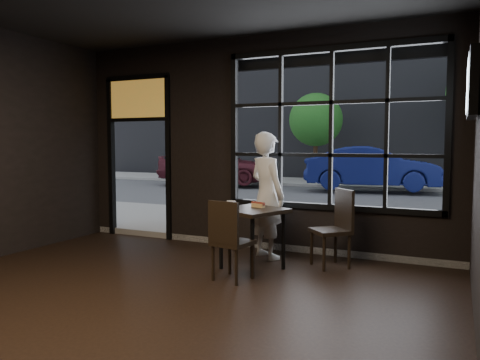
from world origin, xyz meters
The scene contains 15 objects.
floor centered at (0.00, 0.00, -0.01)m, with size 6.00×7.00×0.02m, color black.
window_frame centered at (1.20, 3.50, 1.80)m, with size 3.06×0.12×2.28m, color black.
stained_transom centered at (-2.10, 3.50, 2.35)m, with size 1.20×0.06×0.70m, color orange.
street_asphalt centered at (0.00, 24.00, -0.02)m, with size 60.00×41.00×0.04m, color #545456.
building_across centered at (0.00, 23.00, 7.50)m, with size 28.00×12.00×15.00m, color #5B5956.
cafe_table centered at (0.48, 2.39, 0.39)m, with size 0.72×0.72×0.78m, color black.
chair_near centered at (0.47, 1.86, 0.47)m, with size 0.41×0.41×0.95m, color black.
chair_window centered at (1.36, 2.91, 0.50)m, with size 0.44×0.44×1.01m, color black.
man centered at (0.42, 3.04, 0.88)m, with size 0.64×0.42×1.76m, color silver.
hotdog centered at (0.50, 2.53, 0.81)m, with size 0.20×0.08×0.06m, color tan, non-canonical shape.
cup centered at (0.23, 2.29, 0.83)m, with size 0.12×0.12×0.10m, color silver.
tv centered at (2.93, 2.25, 2.17)m, with size 0.12×1.08×0.63m, color black.
navy_car centered at (0.31, 12.53, 0.80)m, with size 1.49×4.26×1.40m, color #0E1650.
maroon_car centered at (-5.40, 12.39, 0.81)m, with size 1.69×4.20×1.43m, color #511923.
tree_left centered at (-2.27, 14.95, 2.50)m, with size 2.08×2.08×3.55m.
Camera 1 is at (2.82, -2.99, 1.60)m, focal length 35.00 mm.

